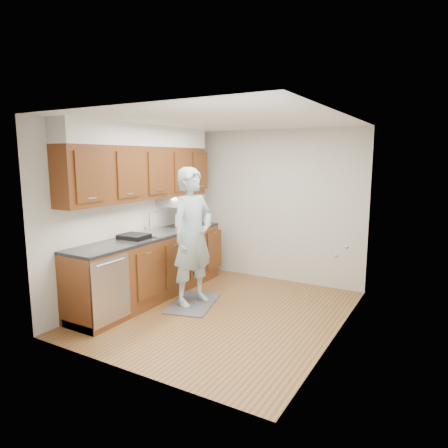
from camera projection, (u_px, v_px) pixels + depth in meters
name	position (u px, v px, depth m)	size (l,w,h in m)	color
floor	(222.00, 312.00, 5.35)	(3.50, 3.50, 0.00)	olive
ceiling	(222.00, 120.00, 4.94)	(3.50, 3.50, 0.00)	white
wall_left	(135.00, 212.00, 5.88)	(0.02, 3.50, 2.50)	beige
wall_right	(340.00, 230.00, 4.40)	(0.02, 3.50, 2.50)	beige
wall_back	(275.00, 206.00, 6.64)	(3.00, 0.02, 2.50)	beige
counter	(152.00, 265.00, 5.86)	(0.64, 2.80, 1.30)	brown
upper_cabinets	(144.00, 164.00, 5.72)	(0.47, 2.80, 1.21)	brown
closet_door	(344.00, 245.00, 4.70)	(0.02, 1.22, 2.05)	silver
floor_mat	(194.00, 303.00, 5.65)	(0.56, 0.95, 0.02)	slate
person	(193.00, 228.00, 5.47)	(0.76, 0.51, 2.16)	#9FBEC2
soap_bottle_a	(178.00, 218.00, 6.40)	(0.12, 0.12, 0.30)	silver
soap_bottle_b	(194.00, 221.00, 6.36)	(0.09, 0.09, 0.20)	silver
soap_bottle_c	(184.00, 221.00, 6.54)	(0.12, 0.12, 0.15)	silver
soda_can	(182.00, 226.00, 6.16)	(0.07, 0.07, 0.12)	#A71C22
steel_can	(186.00, 225.00, 6.28)	(0.07, 0.07, 0.12)	#A5A5AA
dish_rack	(134.00, 236.00, 5.51)	(0.38, 0.32, 0.06)	black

